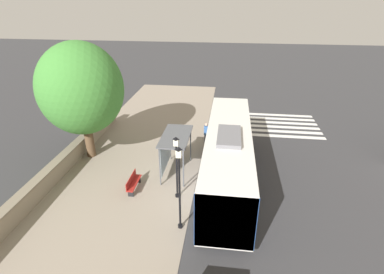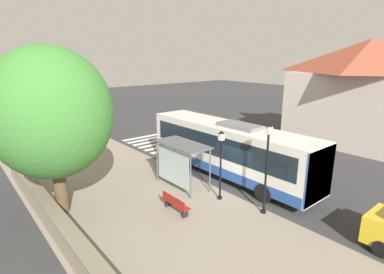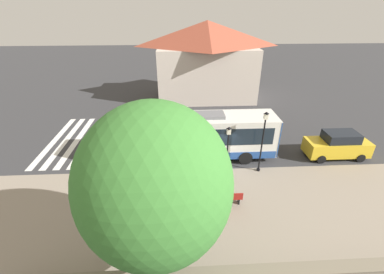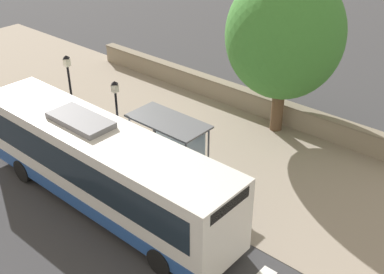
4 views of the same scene
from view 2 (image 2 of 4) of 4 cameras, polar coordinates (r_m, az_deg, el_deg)
The scene contains 12 objects.
ground_plane at distance 17.13m, azimuth 6.49°, elevation -10.35°, with size 120.00×120.00×0.00m, color #353538.
sidewalk_plaza at distance 14.55m, azimuth -6.33°, elevation -15.20°, with size 9.00×44.00×0.02m.
crosswalk_stripes at distance 27.98m, azimuth -2.61°, elevation -0.16°, with size 9.00×5.25×0.01m.
stone_wall at distance 12.83m, azimuth -22.40°, elevation -17.83°, with size 0.60×20.00×1.16m.
background_building at distance 28.80m, azimuth 30.09°, elevation 7.42°, with size 7.18×11.71×8.74m.
bus at distance 18.77m, azimuth 6.84°, elevation -2.10°, with size 2.66×12.08×3.52m.
bus_shelter at distance 16.88m, azimuth -2.31°, elevation -2.81°, with size 1.68×3.44×2.59m.
pedestrian at distance 21.33m, azimuth -5.37°, elevation -2.12°, with size 0.34×0.24×1.78m.
bench at distance 14.78m, azimuth -3.19°, elevation -12.52°, with size 0.40×1.75×0.88m.
street_lamp_near at distance 15.44m, azimuth 5.50°, elevation -4.23°, with size 0.28×0.28×3.75m.
street_lamp_far at distance 14.26m, azimuth 14.06°, elevation -4.60°, with size 0.28×0.28×4.45m.
shade_tree at distance 14.76m, azimuth -25.22°, elevation 4.05°, with size 5.41×5.41×7.86m.
Camera 2 is at (-11.33, -10.58, 7.30)m, focal length 28.00 mm.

